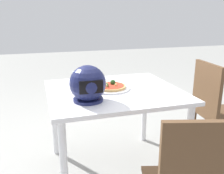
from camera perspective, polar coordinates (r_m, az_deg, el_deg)
ground_plane at (r=2.28m, az=0.37°, el=-17.99°), size 14.00×14.00×0.00m
dining_table at (r=1.99m, az=0.40°, el=-2.98°), size 1.02×0.90×0.71m
pizza_plate at (r=1.98m, az=-0.41°, el=-0.31°), size 0.31×0.31×0.01m
pizza at (r=1.98m, az=-0.45°, el=0.24°), size 0.24×0.24×0.06m
motorcycle_helmet at (r=1.69m, az=-5.54°, el=0.60°), size 0.25×0.25×0.25m
drinking_glass at (r=2.13m, az=-8.06°, el=2.07°), size 0.07×0.07×0.11m
chair_side at (r=2.33m, az=22.37°, el=-4.41°), size 0.44×0.44×0.90m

